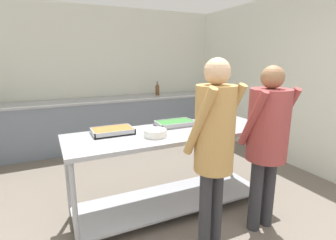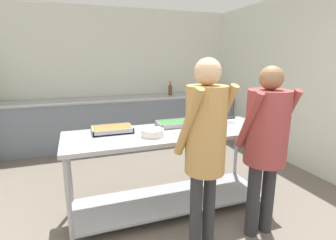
% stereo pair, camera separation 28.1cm
% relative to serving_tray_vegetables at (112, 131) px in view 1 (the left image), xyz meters
% --- Properties ---
extents(wall_rear, '(4.68, 0.06, 2.65)m').
position_rel_serving_tray_vegetables_xyz_m(wall_rear, '(0.62, 2.74, 0.38)').
color(wall_rear, silver).
rests_on(wall_rear, ground_plane).
extents(wall_right, '(0.06, 4.51, 2.65)m').
position_rel_serving_tray_vegetables_xyz_m(wall_right, '(2.93, 0.55, 0.38)').
color(wall_right, silver).
rests_on(wall_right, ground_plane).
extents(back_counter, '(4.52, 0.65, 0.93)m').
position_rel_serving_tray_vegetables_xyz_m(back_counter, '(0.62, 2.37, -0.48)').
color(back_counter, slate).
rests_on(back_counter, ground_plane).
extents(serving_counter, '(2.23, 0.75, 0.92)m').
position_rel_serving_tray_vegetables_xyz_m(serving_counter, '(0.60, -0.18, -0.32)').
color(serving_counter, '#9EA0A8').
rests_on(serving_counter, ground_plane).
extents(serving_tray_vegetables, '(0.42, 0.28, 0.05)m').
position_rel_serving_tray_vegetables_xyz_m(serving_tray_vegetables, '(0.00, 0.00, 0.00)').
color(serving_tray_vegetables, '#9EA0A8').
rests_on(serving_tray_vegetables, serving_counter).
extents(plate_stack, '(0.24, 0.24, 0.07)m').
position_rel_serving_tray_vegetables_xyz_m(plate_stack, '(0.36, -0.29, 0.01)').
color(plate_stack, white).
rests_on(plate_stack, serving_counter).
extents(serving_tray_roast, '(0.43, 0.26, 0.05)m').
position_rel_serving_tray_vegetables_xyz_m(serving_tray_roast, '(0.73, 0.01, -0.00)').
color(serving_tray_roast, '#9EA0A8').
rests_on(serving_tray_roast, serving_counter).
extents(sauce_pan, '(0.42, 0.28, 0.06)m').
position_rel_serving_tray_vegetables_xyz_m(sauce_pan, '(1.19, -0.06, 0.01)').
color(sauce_pan, '#9EA0A8').
rests_on(sauce_pan, serving_counter).
extents(guest_serving_left, '(0.48, 0.41, 1.69)m').
position_rel_serving_tray_vegetables_xyz_m(guest_serving_left, '(0.61, -0.92, 0.11)').
color(guest_serving_left, '#2D2D33').
rests_on(guest_serving_left, ground_plane).
extents(guest_serving_right, '(0.47, 0.38, 1.62)m').
position_rel_serving_tray_vegetables_xyz_m(guest_serving_right, '(1.27, -0.87, 0.05)').
color(guest_serving_right, '#2D2D33').
rests_on(guest_serving_right, ground_plane).
extents(water_bottle, '(0.08, 0.08, 0.28)m').
position_rel_serving_tray_vegetables_xyz_m(water_bottle, '(1.53, 2.40, 0.11)').
color(water_bottle, brown).
rests_on(water_bottle, back_counter).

